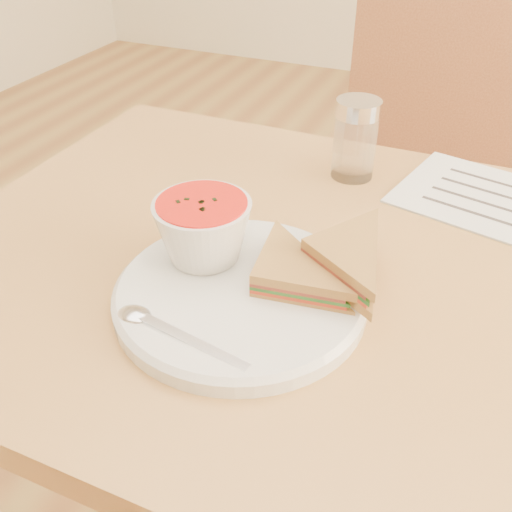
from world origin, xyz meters
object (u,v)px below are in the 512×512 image
at_px(chair_far, 430,234).
at_px(soup_bowl, 203,233).
at_px(dining_table, 316,456).
at_px(plate, 240,295).
at_px(condiment_shaker, 355,139).

distance_m(chair_far, soup_bowl, 0.71).
height_order(chair_far, soup_bowl, chair_far).
distance_m(dining_table, plate, 0.40).
relative_size(soup_bowl, condiment_shaker, 0.93).
bearing_deg(plate, dining_table, 53.27).
height_order(plate, condiment_shaker, condiment_shaker).
bearing_deg(plate, condiment_shaker, 84.43).
height_order(dining_table, plate, plate).
bearing_deg(dining_table, condiment_shaker, 100.89).
distance_m(plate, soup_bowl, 0.08).
xyz_separation_m(soup_bowl, condiment_shaker, (0.09, 0.30, 0.00)).
bearing_deg(chair_far, soup_bowl, 62.71).
bearing_deg(chair_far, dining_table, 74.17).
bearing_deg(dining_table, soup_bowl, -152.84).
distance_m(dining_table, chair_far, 0.54).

